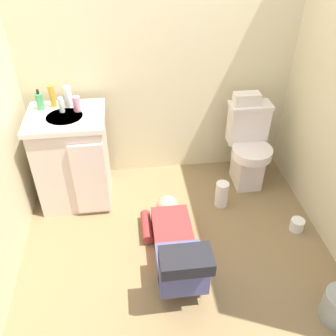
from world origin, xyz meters
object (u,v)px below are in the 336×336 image
bottle_amber (52,96)px  vanity_cabinet (73,158)px  faucet (65,101)px  tissue_box (247,99)px  bottle_pink (77,104)px  bottle_clear (61,105)px  soap_dispenser (40,101)px  bottle_white (68,96)px  toilet (248,147)px  person_plumber (176,247)px  paper_towel_roll (222,194)px  toilet_paper_roll (297,225)px

bottle_amber → vanity_cabinet: bearing=-58.3°
faucet → tissue_box: faucet is taller
vanity_cabinet → bottle_pink: 0.48m
bottle_clear → soap_dispenser: bearing=158.9°
bottle_white → bottle_pink: size_ratio=1.39×
toilet → bottle_amber: size_ratio=4.21×
person_plumber → soap_dispenser: size_ratio=6.42×
faucet → person_plumber: faucet is taller
vanity_cabinet → bottle_white: bottle_white is taller
person_plumber → bottle_pink: bearing=125.7°
faucet → bottle_white: (0.02, 0.01, 0.03)m
soap_dispenser → paper_towel_roll: soap_dispenser is taller
toilet → bottle_white: bottle_white is taller
toilet → paper_towel_roll: 0.50m
toilet → vanity_cabinet: vanity_cabinet is taller
tissue_box → paper_towel_roll: tissue_box is taller
person_plumber → bottle_pink: (-0.65, 0.91, 0.70)m
faucet → soap_dispenser: (-0.19, -0.02, 0.02)m
tissue_box → bottle_white: bottle_white is taller
toilet_paper_roll → bottle_clear: bearing=159.0°
person_plumber → bottle_pink: size_ratio=8.84×
bottle_amber → toilet_paper_roll: size_ratio=1.62×
toilet → person_plumber: toilet is taller
faucet → soap_dispenser: 0.19m
toilet → paper_towel_roll: size_ratio=3.16×
faucet → tissue_box: size_ratio=0.45×
tissue_box → bottle_pink: 1.39m
soap_dispenser → bottle_amber: bottle_amber is taller
toilet → person_plumber: bearing=-130.9°
vanity_cabinet → tissue_box: (1.48, 0.15, 0.38)m
bottle_clear → paper_towel_roll: bearing=-14.6°
bottle_white → bottle_pink: bearing=-51.8°
person_plumber → toilet_paper_roll: 1.05m
paper_towel_roll → toilet: bearing=46.8°
toilet → person_plumber: size_ratio=0.70×
person_plumber → bottle_amber: bearing=130.0°
toilet → tissue_box: (-0.04, 0.09, 0.43)m
toilet → faucet: (-1.53, 0.09, 0.50)m
bottle_clear → bottle_white: bearing=64.0°
person_plumber → paper_towel_roll: (0.48, 0.58, -0.06)m
person_plumber → bottle_white: 1.43m
bottle_amber → toilet_paper_roll: bearing=-22.9°
paper_towel_roll → toilet_paper_roll: bearing=-34.1°
toilet → soap_dispenser: bearing=177.7°
tissue_box → paper_towel_roll: (-0.25, -0.41, -0.68)m
bottle_white → bottle_pink: (0.07, -0.09, -0.02)m
vanity_cabinet → bottle_clear: 0.47m
faucet → bottle_clear: 0.09m
tissue_box → bottle_clear: size_ratio=1.85×
soap_dispenser → toilet: bearing=-2.3°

